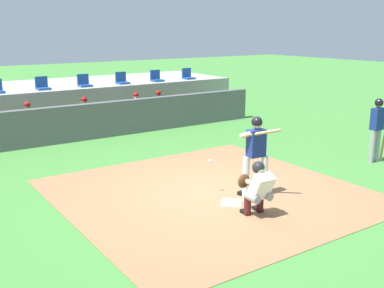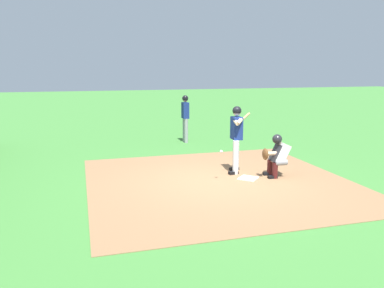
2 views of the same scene
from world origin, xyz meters
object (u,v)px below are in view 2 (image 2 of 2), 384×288
catcher_crouched (276,154)px  on_deck_batter (185,116)px  home_plate (248,178)px  batter_at_plate (236,135)px

catcher_crouched → on_deck_batter: bearing=10.9°
home_plate → batter_at_plate: size_ratio=0.24×
catcher_crouched → on_deck_batter: on_deck_batter is taller
batter_at_plate → on_deck_batter: 4.60m
home_plate → batter_at_plate: bearing=5.2°
batter_at_plate → on_deck_batter: size_ratio=1.01×
batter_at_plate → catcher_crouched: 1.16m
home_plate → on_deck_batter: 5.38m
batter_at_plate → catcher_crouched: (-0.69, -0.83, -0.43)m
home_plate → catcher_crouched: 0.97m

